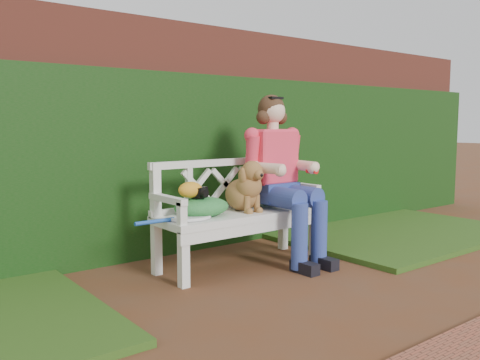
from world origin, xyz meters
TOP-DOWN VIEW (x-y plane):
  - ground at (0.00, 0.00)m, footprint 60.00×60.00m
  - brick_wall at (0.00, 1.90)m, footprint 10.00×0.30m
  - ivy_hedge at (0.00, 1.68)m, footprint 10.00×0.18m
  - grass_right at (2.40, 0.90)m, footprint 2.60×2.00m
  - garden_bench at (0.27, 0.91)m, footprint 1.63×0.73m
  - seated_woman at (0.66, 0.89)m, footprint 0.79×0.96m
  - dog at (0.30, 0.90)m, footprint 0.43×0.49m
  - tennis_racket at (-0.30, 0.86)m, footprint 0.73×0.46m
  - green_bag at (-0.13, 0.91)m, footprint 0.52×0.44m
  - camera_item at (-0.16, 0.90)m, footprint 0.15×0.13m
  - baseball_glove at (-0.23, 0.91)m, footprint 0.22×0.17m

SIDE VIEW (x-z plane):
  - ground at x=0.00m, z-range 0.00..0.00m
  - grass_right at x=2.40m, z-range 0.00..0.05m
  - garden_bench at x=0.27m, z-range 0.00..0.48m
  - tennis_racket at x=-0.30m, z-range 0.48..0.51m
  - green_bag at x=-0.13m, z-range 0.48..0.64m
  - camera_item at x=-0.16m, z-range 0.64..0.72m
  - dog at x=0.30m, z-range 0.48..0.93m
  - baseball_glove at x=-0.23m, z-range 0.64..0.77m
  - seated_woman at x=0.66m, z-range 0.00..1.51m
  - ivy_hedge at x=0.00m, z-range 0.00..1.70m
  - brick_wall at x=0.00m, z-range 0.00..2.20m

